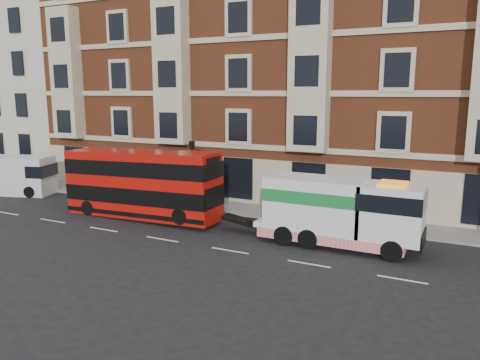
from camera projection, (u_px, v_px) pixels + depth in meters
name	position (u px, v px, depth m)	size (l,w,h in m)	color
ground	(230.00, 251.00, 22.69)	(120.00, 120.00, 0.00)	black
sidewalk	(286.00, 214.00, 29.28)	(90.00, 3.00, 0.15)	slate
victorian_terrace	(332.00, 57.00, 33.81)	(45.00, 12.00, 20.40)	brown
cream_block	(29.00, 85.00, 46.64)	(16.00, 10.00, 16.80)	beige
lamp_post_west	(192.00, 169.00, 30.29)	(0.35, 0.15, 4.35)	black
double_decker_bus	(142.00, 183.00, 28.29)	(10.13, 2.33, 4.10)	#B21009
tow_truck	(337.00, 211.00, 23.07)	(8.11, 2.40, 3.38)	silver
box_van	(16.00, 175.00, 35.22)	(5.89, 3.72, 2.85)	silver
pedestrian	(100.00, 183.00, 34.27)	(0.65, 0.43, 1.78)	#1B2A37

